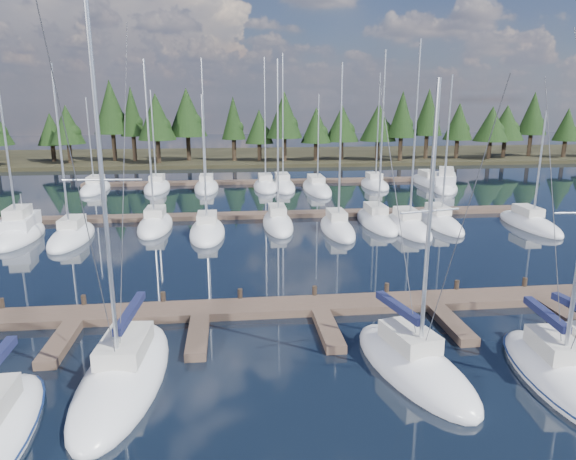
{
  "coord_description": "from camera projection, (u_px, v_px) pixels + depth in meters",
  "views": [
    {
      "loc": [
        -4.31,
        -6.62,
        10.61
      ],
      "look_at": [
        -1.1,
        22.0,
        3.28
      ],
      "focal_mm": 32.0,
      "sensor_mm": 36.0,
      "label": 1
    }
  ],
  "objects": [
    {
      "name": "ground",
      "position": [
        291.0,
        246.0,
        38.34
      ],
      "size": [
        260.0,
        260.0,
        0.0
      ],
      "primitive_type": "plane",
      "color": "black",
      "rests_on": "ground"
    },
    {
      "name": "far_shore",
      "position": [
        254.0,
        156.0,
        96.06
      ],
      "size": [
        220.0,
        30.0,
        0.6
      ],
      "primitive_type": "cube",
      "color": "#2B2717",
      "rests_on": "ground"
    },
    {
      "name": "main_dock",
      "position": [
        320.0,
        310.0,
        26.12
      ],
      "size": [
        44.0,
        6.13,
        0.9
      ],
      "color": "brown",
      "rests_on": "ground"
    },
    {
      "name": "back_docks",
      "position": [
        270.0,
        196.0,
        57.16
      ],
      "size": [
        50.0,
        21.8,
        0.4
      ],
      "color": "brown",
      "rests_on": "ground"
    },
    {
      "name": "front_sailboat_2",
      "position": [
        124.0,
        375.0,
        19.8
      ],
      "size": [
        3.64,
        9.38,
        14.48
      ],
      "color": "white",
      "rests_on": "ground"
    },
    {
      "name": "front_sailboat_3",
      "position": [
        413.0,
        365.0,
        20.58
      ],
      "size": [
        4.45,
        8.13,
        12.15
      ],
      "color": "white",
      "rests_on": "ground"
    },
    {
      "name": "front_sailboat_4",
      "position": [
        556.0,
        374.0,
        19.91
      ],
      "size": [
        3.2,
        7.9,
        12.29
      ],
      "color": "white",
      "rests_on": "ground"
    },
    {
      "name": "back_sailboat_rows",
      "position": [
        278.0,
        203.0,
        53.08
      ],
      "size": [
        44.64,
        32.75,
        16.68
      ],
      "color": "white",
      "rests_on": "ground"
    },
    {
      "name": "motor_yacht_left",
      "position": [
        22.0,
        231.0,
        40.93
      ],
      "size": [
        3.42,
        8.29,
        4.03
      ],
      "color": "white",
      "rests_on": "ground"
    },
    {
      "name": "motor_yacht_right",
      "position": [
        445.0,
        185.0,
        62.38
      ],
      "size": [
        6.09,
        9.35,
        4.44
      ],
      "color": "white",
      "rests_on": "ground"
    },
    {
      "name": "tree_line",
      "position": [
        243.0,
        121.0,
        84.69
      ],
      "size": [
        187.31,
        11.6,
        13.25
      ],
      "color": "black",
      "rests_on": "far_shore"
    }
  ]
}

